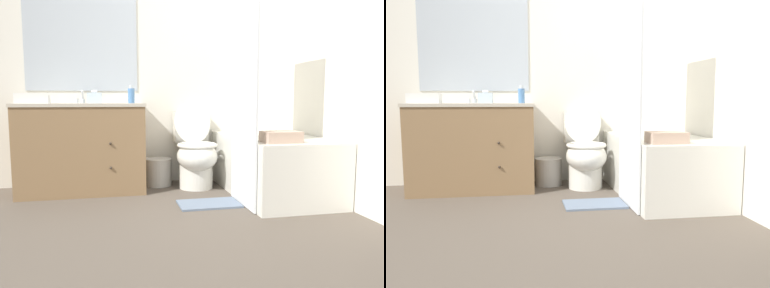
{
  "view_description": "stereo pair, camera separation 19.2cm",
  "coord_description": "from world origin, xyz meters",
  "views": [
    {
      "loc": [
        -0.49,
        -2.26,
        0.85
      ],
      "look_at": [
        0.16,
        0.73,
        0.5
      ],
      "focal_mm": 35.0,
      "sensor_mm": 36.0,
      "label": 1
    },
    {
      "loc": [
        -0.3,
        -2.29,
        0.85
      ],
      "look_at": [
        0.16,
        0.73,
        0.5
      ],
      "focal_mm": 35.0,
      "sensor_mm": 36.0,
      "label": 2
    }
  ],
  "objects": [
    {
      "name": "wall_back",
      "position": [
        -0.01,
        1.65,
        1.25
      ],
      "size": [
        8.0,
        0.06,
        2.5
      ],
      "color": "white",
      "rests_on": "ground_plane"
    },
    {
      "name": "wall_right",
      "position": [
        1.35,
        0.81,
        1.25
      ],
      "size": [
        0.05,
        2.62,
        2.5
      ],
      "color": "white",
      "rests_on": "ground_plane"
    },
    {
      "name": "bath_towel_folded",
      "position": [
        0.79,
        0.4,
        0.57
      ],
      "size": [
        0.29,
        0.19,
        0.09
      ],
      "color": "tan",
      "rests_on": "bathtub"
    },
    {
      "name": "wastebasket",
      "position": [
        -0.04,
        1.44,
        0.14
      ],
      "size": [
        0.27,
        0.27,
        0.27
      ],
      "color": "#B7B2A8",
      "rests_on": "ground_plane"
    },
    {
      "name": "sink_faucet",
      "position": [
        -0.75,
        1.52,
        0.86
      ],
      "size": [
        0.14,
        0.12,
        0.12
      ],
      "color": "silver",
      "rests_on": "vanity_cabinet"
    },
    {
      "name": "hand_towel_folded",
      "position": [
        -1.15,
        1.19,
        0.87
      ],
      "size": [
        0.28,
        0.13,
        0.09
      ],
      "color": "white",
      "rests_on": "vanity_cabinet"
    },
    {
      "name": "vanity_cabinet",
      "position": [
        -0.75,
        1.34,
        0.42
      ],
      "size": [
        1.14,
        0.6,
        0.83
      ],
      "color": "olive",
      "rests_on": "ground_plane"
    },
    {
      "name": "ground_plane",
      "position": [
        0.0,
        0.0,
        0.0
      ],
      "size": [
        14.0,
        14.0,
        0.0
      ],
      "primitive_type": "plane",
      "color": "brown"
    },
    {
      "name": "shower_curtain",
      "position": [
        0.55,
        0.58,
        1.01
      ],
      "size": [
        0.01,
        0.56,
        2.01
      ],
      "color": "white",
      "rests_on": "ground_plane"
    },
    {
      "name": "toilet",
      "position": [
        0.31,
        1.28,
        0.33
      ],
      "size": [
        0.39,
        0.63,
        0.84
      ],
      "color": "silver",
      "rests_on": "ground_plane"
    },
    {
      "name": "bathtub",
      "position": [
        0.94,
        0.91,
        0.27
      ],
      "size": [
        0.75,
        1.41,
        0.53
      ],
      "color": "silver",
      "rests_on": "ground_plane"
    },
    {
      "name": "tissue_box",
      "position": [
        -0.64,
        1.42,
        0.88
      ],
      "size": [
        0.13,
        0.12,
        0.12
      ],
      "color": "silver",
      "rests_on": "vanity_cabinet"
    },
    {
      "name": "soap_dispenser",
      "position": [
        -0.3,
        1.37,
        0.9
      ],
      "size": [
        0.06,
        0.06,
        0.17
      ],
      "color": "#4C7AB2",
      "rests_on": "vanity_cabinet"
    },
    {
      "name": "bath_mat",
      "position": [
        0.28,
        0.64,
        0.01
      ],
      "size": [
        0.5,
        0.3,
        0.02
      ],
      "color": "slate",
      "rests_on": "ground_plane"
    }
  ]
}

